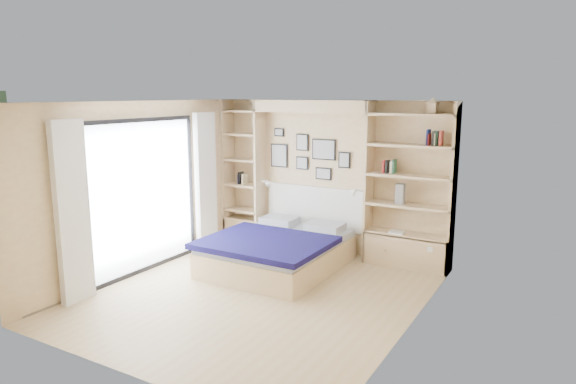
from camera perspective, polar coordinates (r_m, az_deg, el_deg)
The scene contains 8 objects.
ground at distance 6.89m, azimuth -3.33°, elevation -11.31°, with size 4.50×4.50×0.00m, color tan.
room_shell at distance 8.03m, azimuth 0.22°, elevation -0.06°, with size 4.50×4.50×4.50m.
bed at distance 7.80m, azimuth -1.03°, elevation -6.43°, with size 1.77×2.28×1.07m.
photo_gallery at distance 8.58m, azimuth 2.16°, elevation 4.21°, with size 1.48×0.02×0.82m.
reading_lamps at distance 8.39m, azimuth 2.35°, elevation 0.58°, with size 1.92×0.12×0.15m.
shelf_decor at distance 7.84m, azimuth 11.62°, elevation 4.05°, with size 3.52×0.23×2.03m.
deck at distance 9.26m, azimuth -22.45°, elevation -6.28°, with size 3.20×4.00×0.05m, color #706253.
deck_chair at distance 9.45m, azimuth -17.49°, elevation -3.45°, with size 0.56×0.79×0.72m.
Camera 1 is at (3.51, -5.33, 2.60)m, focal length 32.00 mm.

